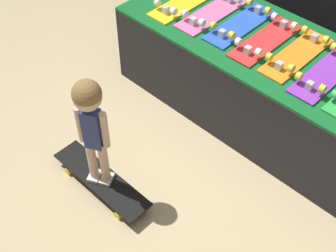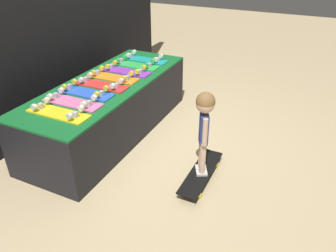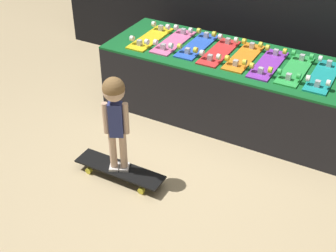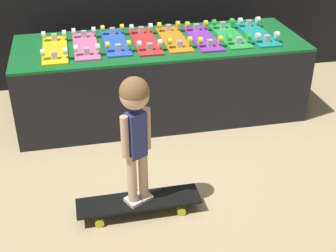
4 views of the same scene
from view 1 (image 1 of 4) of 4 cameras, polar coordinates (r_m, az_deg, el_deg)
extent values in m
plane|color=tan|center=(3.19, 5.47, -4.52)|extent=(16.00, 16.00, 0.00)
cube|color=black|center=(3.34, 12.56, 4.67)|extent=(2.28, 0.82, 0.60)
cube|color=#146028|center=(3.15, 13.46, 8.91)|extent=(2.28, 0.82, 0.02)
cube|color=yellow|center=(3.50, 2.05, 14.75)|extent=(0.19, 0.60, 0.01)
cube|color=#B7B7BC|center=(3.36, -0.29, 13.96)|extent=(0.04, 0.04, 0.05)
cylinder|color=white|center=(3.31, 0.71, 13.82)|extent=(0.03, 0.05, 0.05)
cylinder|color=white|center=(3.40, -1.28, 14.81)|extent=(0.03, 0.05, 0.05)
cube|color=pink|center=(3.40, 5.37, 13.47)|extent=(0.19, 0.60, 0.01)
cylinder|color=white|center=(3.47, 8.65, 14.98)|extent=(0.03, 0.05, 0.05)
cube|color=#B7B7BC|center=(3.25, 3.10, 12.63)|extent=(0.04, 0.04, 0.05)
cylinder|color=white|center=(3.20, 4.19, 12.45)|extent=(0.03, 0.05, 0.05)
cylinder|color=white|center=(3.28, 2.07, 13.54)|extent=(0.03, 0.05, 0.05)
cube|color=blue|center=(3.30, 8.79, 12.04)|extent=(0.19, 0.60, 0.01)
cube|color=#B7B7BC|center=(3.43, 10.94, 13.75)|extent=(0.04, 0.04, 0.05)
cylinder|color=yellow|center=(3.38, 12.09, 13.57)|extent=(0.03, 0.05, 0.05)
cylinder|color=yellow|center=(3.45, 9.92, 14.64)|extent=(0.03, 0.05, 0.05)
cube|color=#B7B7BC|center=(3.15, 6.62, 11.13)|extent=(0.04, 0.04, 0.05)
cylinder|color=yellow|center=(3.10, 7.80, 10.90)|extent=(0.03, 0.05, 0.05)
cylinder|color=yellow|center=(3.18, 5.54, 12.10)|extent=(0.03, 0.05, 0.05)
cube|color=red|center=(3.19, 11.82, 10.10)|extent=(0.19, 0.60, 0.01)
cube|color=#B7B7BC|center=(3.31, 13.93, 11.93)|extent=(0.04, 0.04, 0.05)
cylinder|color=white|center=(3.27, 15.15, 11.69)|extent=(0.03, 0.05, 0.05)
cylinder|color=white|center=(3.33, 12.88, 12.87)|extent=(0.03, 0.05, 0.05)
cube|color=#B7B7BC|center=(3.03, 9.71, 9.08)|extent=(0.04, 0.04, 0.05)
cylinder|color=white|center=(2.98, 10.98, 8.80)|extent=(0.03, 0.05, 0.05)
cylinder|color=white|center=(3.05, 8.59, 10.11)|extent=(0.03, 0.05, 0.05)
cube|color=orange|center=(3.11, 15.39, 8.28)|extent=(0.19, 0.60, 0.01)
cube|color=#B7B7BC|center=(3.24, 17.42, 10.20)|extent=(0.04, 0.04, 0.05)
cylinder|color=yellow|center=(3.20, 18.71, 9.92)|extent=(0.03, 0.05, 0.05)
cylinder|color=yellow|center=(3.25, 16.35, 11.18)|extent=(0.03, 0.05, 0.05)
cube|color=#B7B7BC|center=(2.94, 13.42, 7.15)|extent=(0.04, 0.04, 0.05)
cylinder|color=yellow|center=(2.90, 14.78, 6.82)|extent=(0.03, 0.05, 0.05)
cylinder|color=yellow|center=(2.96, 12.26, 8.23)|extent=(0.03, 0.05, 0.05)
cube|color=purple|center=(3.01, 18.72, 6.00)|extent=(0.19, 0.60, 0.01)
cylinder|color=yellow|center=(3.15, 19.58, 9.09)|extent=(0.03, 0.05, 0.05)
cube|color=#B7B7BC|center=(2.85, 16.88, 4.72)|extent=(0.04, 0.04, 0.05)
cylinder|color=yellow|center=(2.81, 18.32, 4.33)|extent=(0.03, 0.05, 0.05)
cylinder|color=yellow|center=(2.86, 15.67, 5.86)|extent=(0.03, 0.05, 0.05)
cylinder|color=green|center=(2.80, 19.68, 3.67)|extent=(0.03, 0.05, 0.05)
cube|color=black|center=(3.02, -8.15, -6.42)|extent=(0.75, 0.19, 0.01)
cube|color=#B7B7BC|center=(2.93, -4.92, -9.53)|extent=(0.04, 0.04, 0.05)
cylinder|color=yellow|center=(2.98, -3.74, -8.90)|extent=(0.05, 0.03, 0.05)
cylinder|color=yellow|center=(2.92, -6.06, -10.72)|extent=(0.05, 0.03, 0.05)
cube|color=#B7B7BC|center=(3.18, -10.97, -4.25)|extent=(0.04, 0.04, 0.05)
cylinder|color=yellow|center=(3.23, -9.80, -3.76)|extent=(0.05, 0.03, 0.05)
cylinder|color=yellow|center=(3.18, -12.03, -5.33)|extent=(0.05, 0.03, 0.05)
cube|color=silver|center=(2.99, -7.48, -6.39)|extent=(0.11, 0.12, 0.02)
cylinder|color=#DBB293|center=(2.86, -7.80, -4.30)|extent=(0.06, 0.06, 0.32)
cube|color=silver|center=(3.02, -8.88, -6.01)|extent=(0.11, 0.12, 0.02)
cylinder|color=#DBB293|center=(2.89, -9.27, -3.92)|extent=(0.06, 0.06, 0.32)
cube|color=navy|center=(2.67, -9.18, -0.32)|extent=(0.13, 0.11, 0.28)
cylinder|color=#DBB293|center=(2.63, -7.73, -0.50)|extent=(0.04, 0.04, 0.26)
cylinder|color=#DBB293|center=(2.69, -10.65, 0.20)|extent=(0.04, 0.04, 0.26)
sphere|color=#DBB293|center=(2.50, -9.83, 3.53)|extent=(0.16, 0.16, 0.16)
sphere|color=olive|center=(2.48, -9.88, 3.86)|extent=(0.16, 0.16, 0.16)
camera|label=2|loc=(3.94, -48.52, 26.55)|focal=35.00mm
camera|label=3|loc=(1.33, -131.32, -35.81)|focal=50.00mm
camera|label=4|loc=(2.29, -71.85, -2.47)|focal=50.00mm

